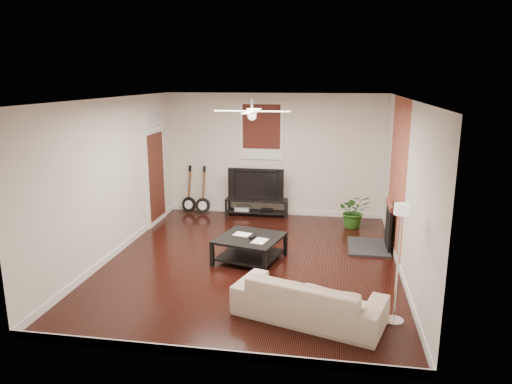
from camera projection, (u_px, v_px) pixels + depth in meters
room at (252, 183)px, 7.97m from camera, size 5.01×6.01×2.81m
brick_accent at (397, 176)px, 8.53m from camera, size 0.02×2.20×2.80m
fireplace at (378, 225)px, 8.80m from camera, size 0.80×1.10×0.92m
window_back at (261, 131)px, 10.73m from camera, size 1.00×0.06×1.30m
door_left at (155, 167)px, 10.21m from camera, size 0.08×1.00×2.50m
tv_stand at (257, 207)px, 10.98m from camera, size 1.43×0.38×0.40m
tv at (257, 183)px, 10.86m from camera, size 1.28×0.17×0.74m
coffee_table at (250, 249)px, 8.28m from camera, size 1.26×1.26×0.43m
sofa at (309, 298)px, 6.25m from camera, size 2.12×1.33×0.58m
floor_lamp at (397, 264)px, 6.04m from camera, size 0.33×0.33×1.62m
potted_plant at (354, 211)px, 10.06m from camera, size 0.73×0.65×0.73m
guitar_left at (188, 190)px, 11.12m from camera, size 0.39×0.30×1.13m
guitar_right at (202, 190)px, 11.03m from camera, size 0.37×0.27×1.13m
ceiling_fan at (252, 111)px, 7.68m from camera, size 1.24×1.24×0.32m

